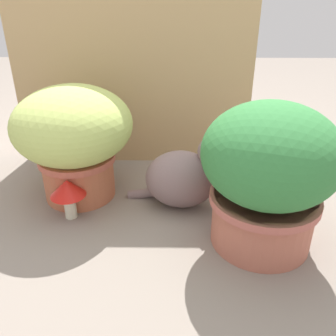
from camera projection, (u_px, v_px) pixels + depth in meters
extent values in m
plane|color=gray|center=(131.00, 219.00, 1.29)|extent=(6.00, 6.00, 0.00)
cube|color=tan|center=(133.00, 69.00, 1.52)|extent=(1.02, 0.03, 0.85)
cylinder|color=#BB6343|center=(79.00, 175.00, 1.40)|extent=(0.27, 0.27, 0.17)
cylinder|color=#BE5C4A|center=(77.00, 158.00, 1.36)|extent=(0.29, 0.29, 0.02)
ellipsoid|color=#B8CB67|center=(73.00, 125.00, 1.30)|extent=(0.43, 0.43, 0.28)
cylinder|color=#B2634E|center=(262.00, 218.00, 1.14)|extent=(0.31, 0.31, 0.17)
cylinder|color=#B45F53|center=(265.00, 198.00, 1.11)|extent=(0.34, 0.34, 0.02)
ellipsoid|color=#327A3B|center=(271.00, 154.00, 1.04)|extent=(0.41, 0.41, 0.30)
ellipsoid|color=slate|center=(181.00, 179.00, 1.32)|extent=(0.27, 0.19, 0.22)
ellipsoid|color=#B69598|center=(208.00, 183.00, 1.32)|extent=(0.08, 0.10, 0.11)
sphere|color=slate|center=(213.00, 152.00, 1.26)|extent=(0.12, 0.12, 0.11)
cone|color=slate|center=(214.00, 132.00, 1.26)|extent=(0.04, 0.04, 0.04)
cone|color=slate|center=(215.00, 139.00, 1.20)|extent=(0.04, 0.04, 0.04)
cylinder|color=slate|center=(151.00, 193.00, 1.41)|extent=(0.19, 0.05, 0.07)
cylinder|color=beige|center=(70.00, 206.00, 1.28)|extent=(0.04, 0.04, 0.09)
cone|color=red|center=(67.00, 188.00, 1.24)|extent=(0.12, 0.12, 0.06)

